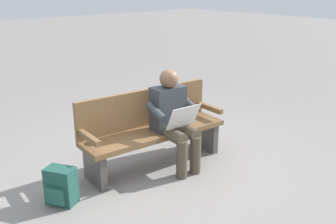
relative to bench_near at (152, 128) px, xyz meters
The scene contains 4 objects.
ground_plane 0.46m from the bench_near, 85.52° to the left, with size 40.00×40.00×0.00m, color gray.
bench_near is the anchor object (origin of this frame).
person_seated 0.33m from the bench_near, 119.24° to the left, with size 0.59×0.59×1.18m.
backpack 1.30m from the bench_near, ahead, with size 0.31×0.34×0.38m.
Camera 1 is at (2.66, 3.31, 2.13)m, focal length 41.06 mm.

